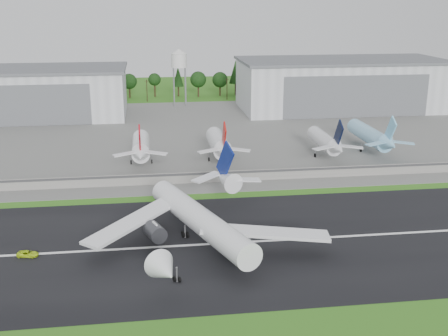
{
  "coord_description": "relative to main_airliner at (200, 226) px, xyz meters",
  "views": [
    {
      "loc": [
        -21.52,
        -106.92,
        53.72
      ],
      "look_at": [
        -1.49,
        40.0,
        9.0
      ],
      "focal_mm": 45.0,
      "sensor_mm": 36.0,
      "label": 1
    }
  ],
  "objects": [
    {
      "name": "treeline",
      "position": [
        11.16,
        205.41,
        -4.89
      ],
      "size": [
        320.0,
        16.0,
        22.0
      ],
      "primitive_type": null,
      "color": "black",
      "rests_on": "ground"
    },
    {
      "name": "runway",
      "position": [
        11.16,
        0.41,
        -4.84
      ],
      "size": [
        320.0,
        60.0,
        0.1
      ],
      "primitive_type": "cube",
      "color": "black",
      "rests_on": "ground"
    },
    {
      "name": "utility_poles",
      "position": [
        11.16,
        190.41,
        -4.89
      ],
      "size": [
        230.0,
        3.0,
        12.0
      ],
      "primitive_type": null,
      "color": "black",
      "rests_on": "ground"
    },
    {
      "name": "hangar_west",
      "position": [
        -68.84,
        155.33,
        6.74
      ],
      "size": [
        97.0,
        44.0,
        23.2
      ],
      "color": "silver",
      "rests_on": "ground"
    },
    {
      "name": "ground_vehicle",
      "position": [
        -37.6,
        -0.63,
        -4.15
      ],
      "size": [
        4.94,
        2.98,
        1.28
      ],
      "primitive_type": "imported",
      "rotation": [
        0.0,
        0.0,
        1.38
      ],
      "color": "#C1E21A",
      "rests_on": "runway"
    },
    {
      "name": "hangar_east",
      "position": [
        86.16,
        155.33,
        7.73
      ],
      "size": [
        102.0,
        47.0,
        25.2
      ],
      "color": "silver",
      "rests_on": "ground"
    },
    {
      "name": "runway_centerline",
      "position": [
        11.16,
        0.41,
        -4.78
      ],
      "size": [
        220.0,
        1.0,
        0.02
      ],
      "primitive_type": "cube",
      "color": "white",
      "rests_on": "runway"
    },
    {
      "name": "blast_fence",
      "position": [
        11.16,
        45.39,
        -3.09
      ],
      "size": [
        240.0,
        0.61,
        3.5
      ],
      "color": "gray",
      "rests_on": "ground"
    },
    {
      "name": "parked_jet_red_b",
      "position": [
        13.1,
        66.99,
        1.43
      ],
      "size": [
        7.36,
        31.29,
        16.84
      ],
      "color": "white",
      "rests_on": "ground"
    },
    {
      "name": "ground",
      "position": [
        11.16,
        -9.59,
        -4.89
      ],
      "size": [
        600.0,
        600.0,
        0.0
      ],
      "primitive_type": "plane",
      "color": "#306B19",
      "rests_on": "ground"
    },
    {
      "name": "water_tower",
      "position": [
        6.16,
        175.41,
        19.66
      ],
      "size": [
        8.4,
        8.4,
        29.4
      ],
      "color": "#99999E",
      "rests_on": "ground"
    },
    {
      "name": "parked_jet_navy",
      "position": [
        50.87,
        66.93,
        1.06
      ],
      "size": [
        7.36,
        31.29,
        16.45
      ],
      "color": "silver",
      "rests_on": "ground"
    },
    {
      "name": "parked_jet_red_a",
      "position": [
        -13.44,
        66.98,
        1.34
      ],
      "size": [
        7.36,
        31.29,
        16.74
      ],
      "color": "white",
      "rests_on": "ground"
    },
    {
      "name": "parked_jet_skyblue",
      "position": [
        69.63,
        71.98,
        1.28
      ],
      "size": [
        7.36,
        37.29,
        16.74
      ],
      "color": "#89C9ED",
      "rests_on": "ground"
    },
    {
      "name": "apron",
      "position": [
        11.16,
        110.41,
        -4.84
      ],
      "size": [
        320.0,
        150.0,
        0.1
      ],
      "primitive_type": "cube",
      "color": "slate",
      "rests_on": "ground"
    },
    {
      "name": "main_airliner",
      "position": [
        0.0,
        0.0,
        0.0
      ],
      "size": [
        53.71,
        57.42,
        18.17
      ],
      "rotation": [
        0.0,
        0.0,
        3.5
      ],
      "color": "white",
      "rests_on": "runway"
    }
  ]
}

